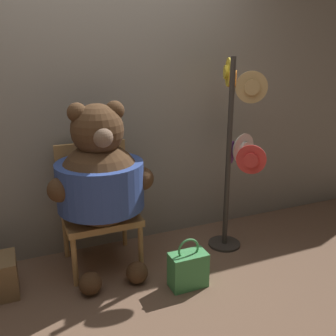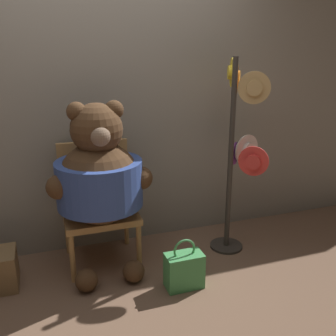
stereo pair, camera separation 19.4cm
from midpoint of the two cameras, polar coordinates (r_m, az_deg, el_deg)
ground_plane at (r=2.99m, az=-6.12°, el=-16.15°), size 14.00×14.00×0.00m
wall_back at (r=3.13m, az=-9.38°, el=8.23°), size 8.00×0.10×2.32m
chair at (r=3.05m, az=-8.84°, el=-4.87°), size 0.56×0.50×0.96m
teddy_bear at (r=2.80m, az=-8.45°, el=-1.51°), size 0.78×0.69×1.31m
hat_display_rack at (r=3.13m, az=12.47°, el=4.02°), size 0.44×0.48×1.61m
handbag_on_ground at (r=2.80m, az=4.53°, el=-15.24°), size 0.27×0.15×0.38m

